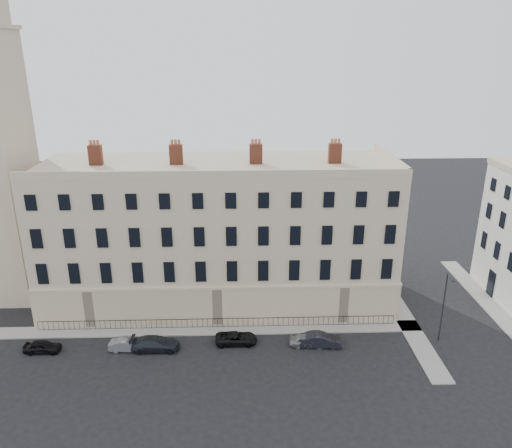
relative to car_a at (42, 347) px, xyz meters
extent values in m
plane|color=black|center=(21.78, -1.86, -0.56)|extent=(160.00, 160.00, 0.00)
cube|color=#C2B390|center=(15.78, 10.14, 6.94)|extent=(36.00, 12.00, 15.00)
cube|color=beige|center=(15.78, 4.06, 1.44)|extent=(36.10, 0.18, 4.00)
cube|color=beige|center=(33.86, 10.14, 1.44)|extent=(0.18, 12.10, 4.00)
cube|color=#C2B390|center=(15.78, 4.29, 14.84)|extent=(36.00, 0.35, 0.80)
cube|color=#C2B390|center=(33.63, 10.14, 14.84)|extent=(0.35, 12.00, 0.80)
cube|color=brown|center=(3.78, 10.14, 15.44)|extent=(1.30, 0.70, 2.00)
cube|color=brown|center=(11.78, 10.14, 15.44)|extent=(1.30, 0.70, 2.00)
cube|color=brown|center=(19.78, 10.14, 15.44)|extent=(1.30, 0.70, 2.00)
cube|color=brown|center=(27.78, 10.14, 15.44)|extent=(1.30, 0.70, 2.00)
cube|color=gray|center=(11.78, 3.14, -0.50)|extent=(48.00, 2.00, 0.12)
cube|color=gray|center=(34.78, 6.14, -0.50)|extent=(2.00, 24.00, 0.12)
cube|color=gray|center=(44.78, 8.14, -0.50)|extent=(2.00, 20.00, 0.12)
cube|color=black|center=(15.78, 3.54, 0.46)|extent=(35.00, 0.04, 0.04)
cube|color=black|center=(15.78, 3.54, -0.44)|extent=(35.00, 0.04, 0.04)
imported|color=black|center=(0.00, 0.00, 0.00)|extent=(3.30, 1.35, 1.12)
imported|color=slate|center=(7.74, 0.04, 0.01)|extent=(3.52, 1.37, 1.14)
imported|color=black|center=(10.23, 0.00, 0.08)|extent=(4.45, 1.84, 1.29)
imported|color=black|center=(17.64, 0.78, -0.02)|extent=(3.93, 1.82, 1.09)
imported|color=gray|center=(24.23, 0.17, 0.01)|extent=(3.43, 1.62, 1.13)
imported|color=black|center=(25.45, 0.09, 0.08)|extent=(3.98, 1.66, 1.28)
cylinder|color=#2E2E33|center=(36.78, 0.65, 2.97)|extent=(0.14, 0.14, 7.06)
cylinder|color=#2E2E33|center=(36.75, 0.03, 6.41)|extent=(0.14, 1.33, 0.09)
cube|color=#2E2E33|center=(36.73, -0.58, 6.37)|extent=(0.18, 0.45, 0.11)
camera|label=1|loc=(18.12, -39.33, 26.07)|focal=35.00mm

